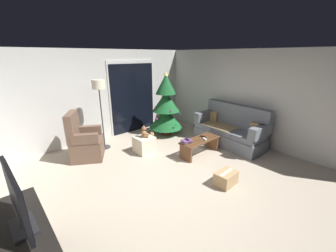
# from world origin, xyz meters

# --- Properties ---
(ground_plane) EXTENTS (7.00, 7.00, 0.00)m
(ground_plane) POSITION_xyz_m (0.00, 0.00, 0.00)
(ground_plane) COLOR #B2A38E
(wall_back) EXTENTS (5.72, 0.12, 2.50)m
(wall_back) POSITION_xyz_m (0.00, 3.06, 1.25)
(wall_back) COLOR beige
(wall_back) RESTS_ON ground
(wall_right) EXTENTS (0.12, 6.00, 2.50)m
(wall_right) POSITION_xyz_m (2.86, 0.00, 1.25)
(wall_right) COLOR beige
(wall_right) RESTS_ON ground
(patio_door_frame) EXTENTS (1.60, 0.02, 2.20)m
(patio_door_frame) POSITION_xyz_m (0.96, 2.99, 1.10)
(patio_door_frame) COLOR silver
(patio_door_frame) RESTS_ON ground
(patio_door_glass) EXTENTS (1.50, 0.02, 2.10)m
(patio_door_glass) POSITION_xyz_m (0.96, 2.97, 1.05)
(patio_door_glass) COLOR black
(patio_door_glass) RESTS_ON ground
(couch) EXTENTS (0.88, 1.98, 1.08)m
(couch) POSITION_xyz_m (2.32, 0.30, 0.40)
(couch) COLOR slate
(couch) RESTS_ON ground
(coffee_table) EXTENTS (1.10, 0.40, 0.40)m
(coffee_table) POSITION_xyz_m (1.20, 0.43, 0.27)
(coffee_table) COLOR brown
(coffee_table) RESTS_ON ground
(remote_white) EXTENTS (0.11, 0.16, 0.02)m
(remote_white) POSITION_xyz_m (1.28, 0.34, 0.41)
(remote_white) COLOR silver
(remote_white) RESTS_ON coffee_table
(remote_black) EXTENTS (0.09, 0.16, 0.02)m
(remote_black) POSITION_xyz_m (1.37, 0.48, 0.41)
(remote_black) COLOR black
(remote_black) RESTS_ON coffee_table
(book_stack) EXTENTS (0.27, 0.23, 0.07)m
(book_stack) POSITION_xyz_m (0.81, 0.50, 0.43)
(book_stack) COLOR #4C4C51
(book_stack) RESTS_ON coffee_table
(cell_phone) EXTENTS (0.11, 0.16, 0.01)m
(cell_phone) POSITION_xyz_m (0.82, 0.51, 0.47)
(cell_phone) COLOR black
(cell_phone) RESTS_ON book_stack
(christmas_tree) EXTENTS (1.02, 1.02, 1.90)m
(christmas_tree) POSITION_xyz_m (1.51, 2.05, 0.85)
(christmas_tree) COLOR #4C1E19
(christmas_tree) RESTS_ON ground
(armchair) EXTENTS (0.94, 0.94, 1.13)m
(armchair) POSITION_xyz_m (-0.98, 2.09, 0.40)
(armchair) COLOR brown
(armchair) RESTS_ON ground
(floor_lamp) EXTENTS (0.32, 0.32, 1.78)m
(floor_lamp) POSITION_xyz_m (-0.39, 2.35, 1.51)
(floor_lamp) COLOR #2D2D30
(floor_lamp) RESTS_ON ground
(television) EXTENTS (0.22, 0.84, 0.61)m
(television) POSITION_xyz_m (-2.50, -0.51, 1.10)
(television) COLOR black
(television) RESTS_ON media_shelf
(ottoman) EXTENTS (0.44, 0.44, 0.41)m
(ottoman) POSITION_xyz_m (0.25, 1.43, 0.21)
(ottoman) COLOR beige
(ottoman) RESTS_ON ground
(teddy_bear_chestnut) EXTENTS (0.21, 0.21, 0.29)m
(teddy_bear_chestnut) POSITION_xyz_m (0.26, 1.42, 0.53)
(teddy_bear_chestnut) COLOR brown
(teddy_bear_chestnut) RESTS_ON ottoman
(teddy_bear_honey_by_tree) EXTENTS (0.21, 0.20, 0.29)m
(teddy_bear_honey_by_tree) POSITION_xyz_m (0.82, 1.85, 0.12)
(teddy_bear_honey_by_tree) COLOR tan
(teddy_bear_honey_by_tree) RESTS_ON ground
(cardboard_box_taped_mid_floor) EXTENTS (0.44, 0.31, 0.27)m
(cardboard_box_taped_mid_floor) POSITION_xyz_m (0.58, -0.75, 0.13)
(cardboard_box_taped_mid_floor) COLOR tan
(cardboard_box_taped_mid_floor) RESTS_ON ground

